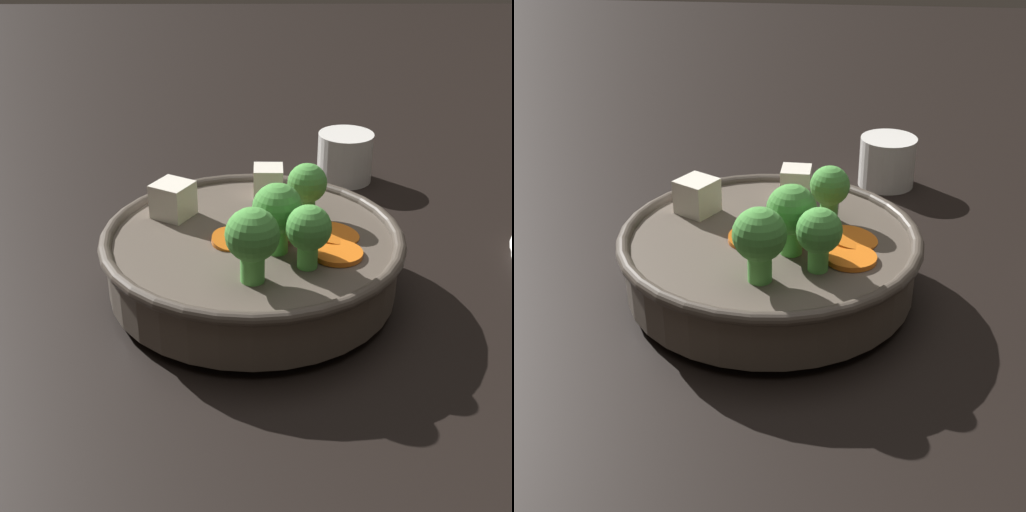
# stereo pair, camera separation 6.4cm
# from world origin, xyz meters

# --- Properties ---
(ground_plane) EXTENTS (3.00, 3.00, 0.00)m
(ground_plane) POSITION_xyz_m (0.00, 0.00, 0.00)
(ground_plane) COLOR black
(stirfry_bowl) EXTENTS (0.27, 0.27, 0.12)m
(stirfry_bowl) POSITION_xyz_m (0.00, 0.00, 0.04)
(stirfry_bowl) COLOR #51473D
(stirfry_bowl) RESTS_ON ground_plane
(tea_cup) EXTENTS (0.07, 0.07, 0.06)m
(tea_cup) POSITION_xyz_m (-0.27, 0.12, 0.03)
(tea_cup) COLOR white
(tea_cup) RESTS_ON ground_plane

